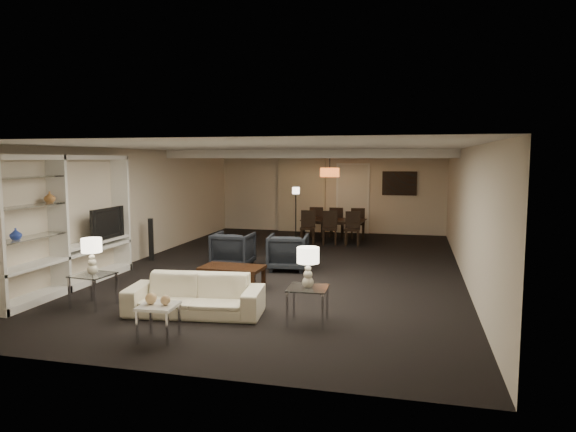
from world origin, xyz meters
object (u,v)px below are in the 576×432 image
(armchair_left, at_px, (233,250))
(side_table_right, at_px, (308,305))
(table_lamp_left, at_px, (92,256))
(floor_speaker, at_px, (151,239))
(pendant_light, at_px, (330,172))
(chair_nl, at_px, (308,227))
(side_table_left, at_px, (93,290))
(television, at_px, (103,223))
(chair_nm, at_px, (330,228))
(armchair_right, at_px, (288,252))
(chair_nr, at_px, (352,229))
(chair_fr, at_px, (358,223))
(vase_blue, at_px, (16,234))
(marble_table, at_px, (159,322))
(chair_fm, at_px, (337,222))
(floor_lamp, at_px, (296,212))
(coffee_table, at_px, (232,277))
(vase_amber, at_px, (50,197))
(table_lamp_right, at_px, (308,267))
(chair_fl, at_px, (317,222))
(dining_table, at_px, (333,230))
(sofa, at_px, (195,295))

(armchair_left, xyz_separation_m, side_table_right, (2.30, -3.30, -0.12))
(table_lamp_left, height_order, floor_speaker, table_lamp_left)
(pendant_light, bearing_deg, chair_nl, -145.82)
(side_table_left, xyz_separation_m, side_table_right, (3.40, 0.00, 0.00))
(television, xyz_separation_m, chair_nm, (3.65, 4.77, -0.61))
(armchair_right, distance_m, chair_nr, 3.44)
(side_table_left, xyz_separation_m, chair_fr, (3.23, 7.91, 0.19))
(vase_blue, bearing_deg, chair_nr, 58.41)
(marble_table, xyz_separation_m, chair_fm, (0.93, 9.01, 0.22))
(chair_nl, bearing_deg, side_table_right, -85.32)
(pendant_light, bearing_deg, floor_lamp, 148.56)
(marble_table, bearing_deg, vase_blue, 164.82)
(coffee_table, xyz_separation_m, floor_speaker, (-2.64, 1.93, 0.28))
(side_table_right, bearing_deg, chair_nr, 91.48)
(marble_table, relative_size, chair_nm, 0.51)
(marble_table, xyz_separation_m, television, (-2.72, 2.94, 0.82))
(vase_amber, bearing_deg, side_table_left, -22.34)
(chair_nl, bearing_deg, table_lamp_right, -85.32)
(table_lamp_left, height_order, chair_fl, table_lamp_left)
(vase_amber, relative_size, dining_table, 0.11)
(chair_nl, distance_m, chair_fr, 1.77)
(dining_table, bearing_deg, side_table_left, -105.05)
(pendant_light, distance_m, floor_speaker, 5.12)
(floor_speaker, bearing_deg, television, -113.50)
(television, relative_size, chair_nm, 1.17)
(side_table_left, xyz_separation_m, marble_table, (1.70, -1.10, -0.03))
(side_table_right, xyz_separation_m, chair_nr, (-0.17, 6.61, 0.19))
(side_table_left, height_order, floor_lamp, floor_lamp)
(chair_fr, bearing_deg, television, 47.05)
(table_lamp_left, bearing_deg, floor_speaker, 104.96)
(armchair_left, distance_m, side_table_left, 3.48)
(marble_table, relative_size, chair_fl, 0.51)
(television, bearing_deg, table_lamp_right, -112.59)
(vase_blue, height_order, chair_nl, vase_blue)
(dining_table, xyz_separation_m, chair_fm, (0.00, 0.65, 0.14))
(chair_nl, bearing_deg, dining_table, 40.26)
(table_lamp_right, relative_size, chair_nr, 0.63)
(sofa, height_order, floor_speaker, floor_speaker)
(vase_amber, height_order, chair_nr, vase_amber)
(sofa, relative_size, vase_amber, 10.59)
(chair_nl, bearing_deg, vase_amber, -123.55)
(chair_nm, bearing_deg, vase_amber, -128.39)
(vase_amber, distance_m, floor_lamp, 7.69)
(armchair_right, relative_size, marble_table, 1.79)
(armchair_right, distance_m, television, 3.69)
(table_lamp_left, distance_m, chair_fm, 8.34)
(coffee_table, distance_m, television, 2.86)
(floor_speaker, bearing_deg, armchair_left, -27.18)
(vase_amber, xyz_separation_m, dining_table, (3.68, 6.83, -1.35))
(armchair_left, bearing_deg, chair_nm, -115.78)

